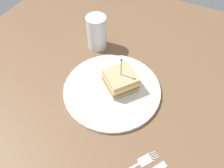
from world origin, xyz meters
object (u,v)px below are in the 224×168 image
(drink_glass, at_px, (97,34))
(sandwich_half_center, at_px, (121,80))
(fork, at_px, (140,163))
(plate, at_px, (112,89))

(drink_glass, bearing_deg, sandwich_half_center, 138.23)
(drink_glass, height_order, fork, drink_glass)
(sandwich_half_center, height_order, drink_glass, sandwich_half_center)
(sandwich_half_center, relative_size, drink_glass, 0.98)
(plate, height_order, fork, plate)
(plate, xyz_separation_m, drink_glass, (0.13, -0.15, 0.05))
(plate, bearing_deg, drink_glass, -49.28)
(sandwich_half_center, height_order, fork, sandwich_half_center)
(sandwich_half_center, bearing_deg, plate, 48.94)
(plate, relative_size, fork, 2.61)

